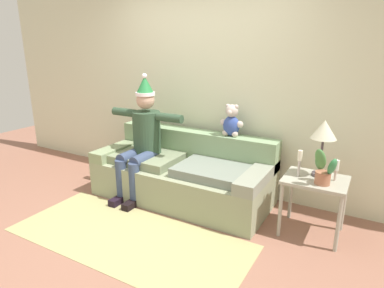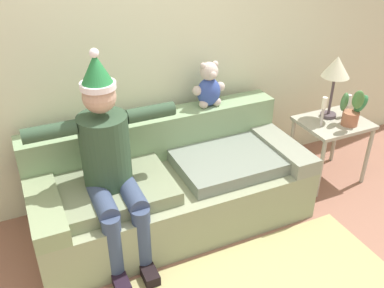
{
  "view_description": "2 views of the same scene",
  "coord_description": "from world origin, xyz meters",
  "px_view_note": "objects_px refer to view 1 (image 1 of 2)",
  "views": [
    {
      "loc": [
        1.97,
        -2.24,
        1.83
      ],
      "look_at": [
        0.2,
        0.86,
        0.75
      ],
      "focal_mm": 31.16,
      "sensor_mm": 36.0,
      "label": 1
    },
    {
      "loc": [
        -0.99,
        -1.59,
        2.28
      ],
      "look_at": [
        0.16,
        0.92,
        0.69
      ],
      "focal_mm": 39.8,
      "sensor_mm": 36.0,
      "label": 2
    }
  ],
  "objects_px": {
    "person_seated": "(142,136)",
    "potted_plant": "(324,169)",
    "teddy_bear": "(231,122)",
    "candle_short": "(336,168)",
    "table_lamp": "(324,132)",
    "candle_tall": "(300,160)",
    "side_table": "(315,187)",
    "couch": "(184,174)"
  },
  "relations": [
    {
      "from": "person_seated",
      "to": "table_lamp",
      "type": "height_order",
      "value": "person_seated"
    },
    {
      "from": "side_table",
      "to": "table_lamp",
      "type": "distance_m",
      "value": 0.54
    },
    {
      "from": "teddy_bear",
      "to": "candle_tall",
      "type": "distance_m",
      "value": 0.99
    },
    {
      "from": "side_table",
      "to": "person_seated",
      "type": "bearing_deg",
      "value": -177.67
    },
    {
      "from": "teddy_bear",
      "to": "couch",
      "type": "bearing_deg",
      "value": -148.93
    },
    {
      "from": "person_seated",
      "to": "table_lamp",
      "type": "xyz_separation_m",
      "value": [
        2.03,
        0.18,
        0.27
      ]
    },
    {
      "from": "couch",
      "to": "side_table",
      "type": "distance_m",
      "value": 1.55
    },
    {
      "from": "person_seated",
      "to": "candle_tall",
      "type": "xyz_separation_m",
      "value": [
        1.86,
        0.06,
        0.01
      ]
    },
    {
      "from": "teddy_bear",
      "to": "candle_short",
      "type": "xyz_separation_m",
      "value": [
        1.22,
        -0.33,
        -0.24
      ]
    },
    {
      "from": "person_seated",
      "to": "candle_short",
      "type": "height_order",
      "value": "person_seated"
    },
    {
      "from": "table_lamp",
      "to": "candle_tall",
      "type": "bearing_deg",
      "value": -146.5
    },
    {
      "from": "table_lamp",
      "to": "potted_plant",
      "type": "distance_m",
      "value": 0.36
    },
    {
      "from": "teddy_bear",
      "to": "potted_plant",
      "type": "height_order",
      "value": "teddy_bear"
    },
    {
      "from": "table_lamp",
      "to": "candle_tall",
      "type": "distance_m",
      "value": 0.34
    },
    {
      "from": "teddy_bear",
      "to": "candle_short",
      "type": "distance_m",
      "value": 1.28
    },
    {
      "from": "table_lamp",
      "to": "candle_short",
      "type": "relative_size",
      "value": 2.73
    },
    {
      "from": "teddy_bear",
      "to": "side_table",
      "type": "xyz_separation_m",
      "value": [
        1.05,
        -0.37,
        -0.46
      ]
    },
    {
      "from": "couch",
      "to": "candle_short",
      "type": "xyz_separation_m",
      "value": [
        1.7,
        -0.04,
        0.41
      ]
    },
    {
      "from": "side_table",
      "to": "table_lamp",
      "type": "height_order",
      "value": "table_lamp"
    },
    {
      "from": "potted_plant",
      "to": "candle_tall",
      "type": "relative_size",
      "value": 1.39
    },
    {
      "from": "table_lamp",
      "to": "teddy_bear",
      "type": "bearing_deg",
      "value": 165.48
    },
    {
      "from": "table_lamp",
      "to": "potted_plant",
      "type": "xyz_separation_m",
      "value": [
        0.06,
        -0.21,
        -0.29
      ]
    },
    {
      "from": "person_seated",
      "to": "potted_plant",
      "type": "bearing_deg",
      "value": -0.8
    },
    {
      "from": "teddy_bear",
      "to": "candle_tall",
      "type": "xyz_separation_m",
      "value": [
        0.89,
        -0.39,
        -0.2
      ]
    },
    {
      "from": "couch",
      "to": "candle_short",
      "type": "bearing_deg",
      "value": -1.35
    },
    {
      "from": "person_seated",
      "to": "teddy_bear",
      "type": "height_order",
      "value": "person_seated"
    },
    {
      "from": "couch",
      "to": "teddy_bear",
      "type": "bearing_deg",
      "value": 31.07
    },
    {
      "from": "couch",
      "to": "side_table",
      "type": "height_order",
      "value": "couch"
    },
    {
      "from": "potted_plant",
      "to": "candle_tall",
      "type": "bearing_deg",
      "value": 158.78
    },
    {
      "from": "couch",
      "to": "table_lamp",
      "type": "height_order",
      "value": "table_lamp"
    },
    {
      "from": "teddy_bear",
      "to": "potted_plant",
      "type": "distance_m",
      "value": 1.24
    },
    {
      "from": "candle_short",
      "to": "couch",
      "type": "bearing_deg",
      "value": 178.65
    },
    {
      "from": "table_lamp",
      "to": "side_table",
      "type": "bearing_deg",
      "value": -96.75
    },
    {
      "from": "teddy_bear",
      "to": "candle_tall",
      "type": "bearing_deg",
      "value": -23.8
    },
    {
      "from": "person_seated",
      "to": "table_lamp",
      "type": "relative_size",
      "value": 2.69
    },
    {
      "from": "couch",
      "to": "potted_plant",
      "type": "bearing_deg",
      "value": -6.8
    },
    {
      "from": "teddy_bear",
      "to": "table_lamp",
      "type": "relative_size",
      "value": 0.68
    },
    {
      "from": "person_seated",
      "to": "potted_plant",
      "type": "xyz_separation_m",
      "value": [
        2.09,
        -0.03,
        -0.01
      ]
    },
    {
      "from": "table_lamp",
      "to": "candle_tall",
      "type": "xyz_separation_m",
      "value": [
        -0.18,
        -0.12,
        -0.27
      ]
    },
    {
      "from": "side_table",
      "to": "candle_short",
      "type": "height_order",
      "value": "candle_short"
    },
    {
      "from": "teddy_bear",
      "to": "person_seated",
      "type": "bearing_deg",
      "value": -154.96
    },
    {
      "from": "teddy_bear",
      "to": "table_lamp",
      "type": "distance_m",
      "value": 1.1
    }
  ]
}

